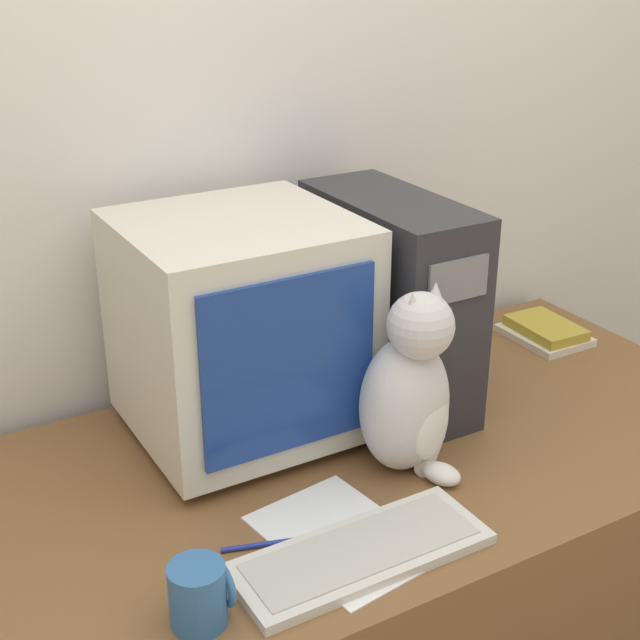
# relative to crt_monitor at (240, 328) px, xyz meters

# --- Properties ---
(wall_back) EXTENTS (7.00, 0.05, 2.50)m
(wall_back) POSITION_rel_crt_monitor_xyz_m (0.12, 0.29, 0.24)
(wall_back) COLOR silver
(wall_back) RESTS_ON ground_plane
(desk) EXTENTS (1.78, 0.82, 0.78)m
(desk) POSITION_rel_crt_monitor_xyz_m (0.12, -0.18, -0.62)
(desk) COLOR brown
(desk) RESTS_ON ground_plane
(crt_monitor) EXTENTS (0.42, 0.41, 0.44)m
(crt_monitor) POSITION_rel_crt_monitor_xyz_m (0.00, 0.00, 0.00)
(crt_monitor) COLOR beige
(crt_monitor) RESTS_ON desk
(computer_tower) EXTENTS (0.19, 0.44, 0.44)m
(computer_tower) POSITION_rel_crt_monitor_xyz_m (0.33, -0.02, -0.01)
(computer_tower) COLOR #28282D
(computer_tower) RESTS_ON desk
(keyboard) EXTENTS (0.43, 0.16, 0.02)m
(keyboard) POSITION_rel_crt_monitor_xyz_m (-0.01, -0.45, -0.22)
(keyboard) COLOR silver
(keyboard) RESTS_ON desk
(cat) EXTENTS (0.28, 0.23, 0.37)m
(cat) POSITION_rel_crt_monitor_xyz_m (0.21, -0.27, -0.07)
(cat) COLOR silver
(cat) RESTS_ON desk
(book_stack) EXTENTS (0.16, 0.20, 0.04)m
(book_stack) POSITION_rel_crt_monitor_xyz_m (0.83, 0.03, -0.21)
(book_stack) COLOR beige
(book_stack) RESTS_ON desk
(pen) EXTENTS (0.14, 0.05, 0.01)m
(pen) POSITION_rel_crt_monitor_xyz_m (-0.13, -0.35, -0.22)
(pen) COLOR navy
(pen) RESTS_ON desk
(paper_sheet) EXTENTS (0.25, 0.32, 0.00)m
(paper_sheet) POSITION_rel_crt_monitor_xyz_m (-0.01, -0.39, -0.23)
(paper_sheet) COLOR white
(paper_sheet) RESTS_ON desk
(mug) EXTENTS (0.09, 0.08, 0.10)m
(mug) POSITION_rel_crt_monitor_xyz_m (-0.29, -0.46, -0.18)
(mug) COLOR #33669E
(mug) RESTS_ON desk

